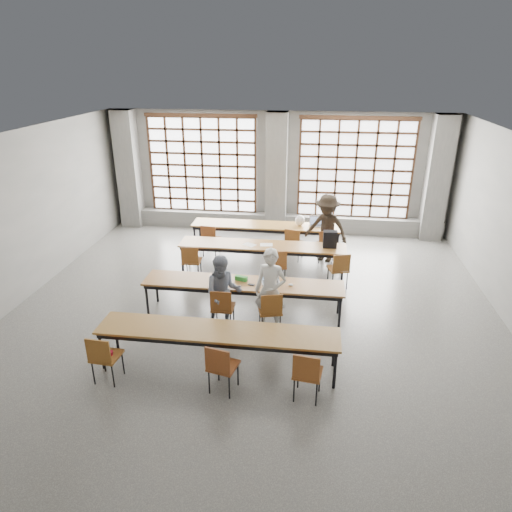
{
  "coord_description": "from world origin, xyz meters",
  "views": [
    {
      "loc": [
        1.14,
        -7.87,
        4.79
      ],
      "look_at": [
        0.04,
        0.4,
        1.21
      ],
      "focal_mm": 32.0,
      "sensor_mm": 36.0,
      "label": 1
    }
  ],
  "objects": [
    {
      "name": "window_left",
      "position": [
        -2.25,
        5.42,
        1.9
      ],
      "size": [
        3.32,
        0.12,
        3.0
      ],
      "color": "white",
      "rests_on": "wall_back"
    },
    {
      "name": "chair_mid_centre",
      "position": [
        0.37,
        1.59,
        0.54
      ],
      "size": [
        0.51,
        0.51,
        0.88
      ],
      "color": "brown",
      "rests_on": "floor"
    },
    {
      "name": "column_mid",
      "position": [
        0.0,
        5.22,
        1.75
      ],
      "size": [
        0.6,
        0.55,
        3.5
      ],
      "primitive_type": "cube",
      "color": "#5C5B59",
      "rests_on": "floor"
    },
    {
      "name": "chair_near_left",
      "position": [
        -2.03,
        -2.26,
        0.54
      ],
      "size": [
        0.45,
        0.45,
        0.88
      ],
      "color": "brown",
      "rests_on": "floor"
    },
    {
      "name": "paper_sheet_b",
      "position": [
        -0.35,
        2.17,
        0.73
      ],
      "size": [
        0.36,
        0.33,
        0.0
      ],
      "primitive_type": "cube",
      "rotation": [
        0.0,
        0.0,
        -0.55
      ],
      "color": "silver",
      "rests_on": "desk_row_b"
    },
    {
      "name": "chair_mid_right",
      "position": [
        1.77,
        1.59,
        0.54
      ],
      "size": [
        0.52,
        0.52,
        0.88
      ],
      "color": "brown",
      "rests_on": "floor"
    },
    {
      "name": "chair_front_right",
      "position": [
        0.43,
        -0.47,
        0.54
      ],
      "size": [
        0.51,
        0.52,
        0.88
      ],
      "color": "brown",
      "rests_on": "floor"
    },
    {
      "name": "green_box",
      "position": [
        -0.24,
        0.24,
        0.78
      ],
      "size": [
        0.26,
        0.15,
        0.09
      ],
      "primitive_type": "cube",
      "rotation": [
        0.0,
        0.0,
        -0.26
      ],
      "color": "#2C892F",
      "rests_on": "desk_row_c"
    },
    {
      "name": "chair_back_right",
      "position": [
        1.49,
        3.04,
        0.54
      ],
      "size": [
        0.46,
        0.46,
        0.88
      ],
      "color": "brown",
      "rests_on": "floor"
    },
    {
      "name": "desk_row_a",
      "position": [
        -0.12,
        3.67,
        0.66
      ],
      "size": [
        4.0,
        0.7,
        0.73
      ],
      "color": "brown",
      "rests_on": "floor"
    },
    {
      "name": "floor",
      "position": [
        0.0,
        0.0,
        0.0
      ],
      "size": [
        11.0,
        11.0,
        0.0
      ],
      "primitive_type": "plane",
      "color": "#50504E",
      "rests_on": "ground"
    },
    {
      "name": "chair_back_left",
      "position": [
        -1.53,
        3.04,
        0.54
      ],
      "size": [
        0.47,
        0.47,
        0.88
      ],
      "color": "brown",
      "rests_on": "floor"
    },
    {
      "name": "paper_sheet_c",
      "position": [
        0.05,
        2.22,
        0.73
      ],
      "size": [
        0.32,
        0.24,
        0.0
      ],
      "primitive_type": "cube",
      "rotation": [
        0.0,
        0.0,
        0.11
      ],
      "color": "silver",
      "rests_on": "desk_row_b"
    },
    {
      "name": "laptop_front",
      "position": [
        0.35,
        0.27,
        0.79
      ],
      "size": [
        0.41,
        0.36,
        0.26
      ],
      "color": "#ADADB2",
      "rests_on": "desk_row_c"
    },
    {
      "name": "chair_mid_left",
      "position": [
        -1.65,
        1.59,
        0.54
      ],
      "size": [
        0.45,
        0.45,
        0.88
      ],
      "color": "brown",
      "rests_on": "floor"
    },
    {
      "name": "plastic_bag",
      "position": [
        0.78,
        3.72,
        0.87
      ],
      "size": [
        0.3,
        0.26,
        0.29
      ],
      "primitive_type": "ellipsoid",
      "rotation": [
        0.0,
        0.0,
        -0.22
      ],
      "color": "white",
      "rests_on": "desk_row_a"
    },
    {
      "name": "desk_row_b",
      "position": [
        -0.05,
        2.22,
        0.66
      ],
      "size": [
        4.0,
        0.7,
        0.73
      ],
      "color": "brown",
      "rests_on": "floor"
    },
    {
      "name": "sill_ledge",
      "position": [
        0.0,
        5.3,
        0.25
      ],
      "size": [
        9.8,
        0.35,
        0.5
      ],
      "primitive_type": "cube",
      "color": "#5C5B59",
      "rests_on": "floor"
    },
    {
      "name": "column_right",
      "position": [
        4.5,
        5.22,
        1.75
      ],
      "size": [
        0.6,
        0.55,
        3.5
      ],
      "primitive_type": "cube",
      "color": "#5C5B59",
      "rests_on": "floor"
    },
    {
      "name": "red_pouch",
      "position": [
        -2.03,
        -2.18,
        0.5
      ],
      "size": [
        0.21,
        0.13,
        0.06
      ],
      "primitive_type": "cube",
      "rotation": [
        0.0,
        0.0,
        0.25
      ],
      "color": "#B6162F",
      "rests_on": "chair_near_left"
    },
    {
      "name": "desk_row_c",
      "position": [
        -0.19,
        0.16,
        0.66
      ],
      "size": [
        4.0,
        0.7,
        0.73
      ],
      "color": "brown",
      "rests_on": "floor"
    },
    {
      "name": "column_left",
      "position": [
        -4.5,
        5.22,
        1.75
      ],
      "size": [
        0.6,
        0.55,
        3.5
      ],
      "primitive_type": "cube",
      "color": "#5C5B59",
      "rests_on": "floor"
    },
    {
      "name": "ceiling",
      "position": [
        0.0,
        0.0,
        3.5
      ],
      "size": [
        11.0,
        11.0,
        0.0
      ],
      "primitive_type": "plane",
      "rotation": [
        3.14,
        0.0,
        0.0
      ],
      "color": "silver",
      "rests_on": "floor"
    },
    {
      "name": "chair_front_left",
      "position": [
        -0.49,
        -0.47,
        0.54
      ],
      "size": [
        0.42,
        0.43,
        0.88
      ],
      "color": "brown",
      "rests_on": "floor"
    },
    {
      "name": "wall_back",
      "position": [
        0.0,
        5.5,
        1.75
      ],
      "size": [
        10.0,
        0.0,
        10.0
      ],
      "primitive_type": "plane",
      "rotation": [
        1.57,
        0.0,
        0.0
      ],
      "color": "slate",
      "rests_on": "floor"
    },
    {
      "name": "student_male",
      "position": [
        0.41,
        -0.34,
        0.83
      ],
      "size": [
        0.68,
        0.52,
        1.67
      ],
      "primitive_type": "imported",
      "rotation": [
        0.0,
        0.0,
        -0.21
      ],
      "color": "silver",
      "rests_on": "floor"
    },
    {
      "name": "student_back",
      "position": [
        1.48,
        3.17,
        0.88
      ],
      "size": [
        1.3,
        1.05,
        1.75
      ],
      "primitive_type": "imported",
      "rotation": [
        0.0,
        0.0,
        -0.42
      ],
      "color": "black",
      "rests_on": "floor"
    },
    {
      "name": "chair_near_mid",
      "position": [
        -0.15,
        -2.26,
        0.54
      ],
      "size": [
        0.5,
        0.51,
        0.88
      ],
      "color": "brown",
      "rests_on": "floor"
    },
    {
      "name": "window_right",
      "position": [
        2.25,
        5.42,
        1.9
      ],
      "size": [
        3.32,
        0.12,
        3.0
      ],
      "color": "white",
      "rests_on": "wall_back"
    },
    {
      "name": "student_female",
      "position": [
        -0.49,
        -0.34,
        0.74
      ],
      "size": [
        0.81,
        0.69,
        1.48
      ],
      "primitive_type": "imported",
      "rotation": [
        0.0,
        0.0,
        0.19
      ],
      "color": "#1A294E",
      "rests_on": "floor"
    },
    {
      "name": "mouse",
      "position": [
        0.76,
        0.14,
        0.75
      ],
      "size": [
        0.1,
        0.07,
        0.04
      ],
      "primitive_type": "ellipsoid",
      "rotation": [
        0.0,
        0.0,
        0.09
      ],
      "color": "white",
      "rests_on": "desk_row_c"
    },
    {
      "name": "laptop_back",
      "position": [
        1.22,
        3.78,
        0.79
      ],
      "size": [
        0.4,
        0.36,
        0.26
      ],
      "color": "#B0B0B5",
      "rests_on": "desk_row_a"
    },
    {
      "name": "wall_front",
      "position": [
        0.0,
        -5.5,
        1.75
      ],
      "size": [
        10.0,
        0.0,
        10.0
      ],
      "primitive_type": "plane",
      "rotation": [
        -1.57,
        0.0,
        0.0
      ],
      "color": "slate",
      "rests_on": "floor"
    },
    {
      "name": "phone",
      "position": [
        -0.01,
        0.06,
        0.74
      ],
      "size": [
        0.14,
        0.09,
        0.01
      ],
      "primitive_type": "cube",
      "rotation": [
        0.0,
        0.0,
        -0.27
      ],
      "color": "black",
      "rests_on": "desk_row_c"
    },
    {
      "name": "chair_back_mid",
      "position": [
        0.66,
        3.05,
        0.54
      ],
      "size": [
        0.52,
        0.52,
        0.88
      ],
      "color": "brown",
      "rests_on": "floor"
    },
    {
      "name": "wall_left",
      "position": [
        -5.0,
        0.0,
        1.75
      ],
      "size": [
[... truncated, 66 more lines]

